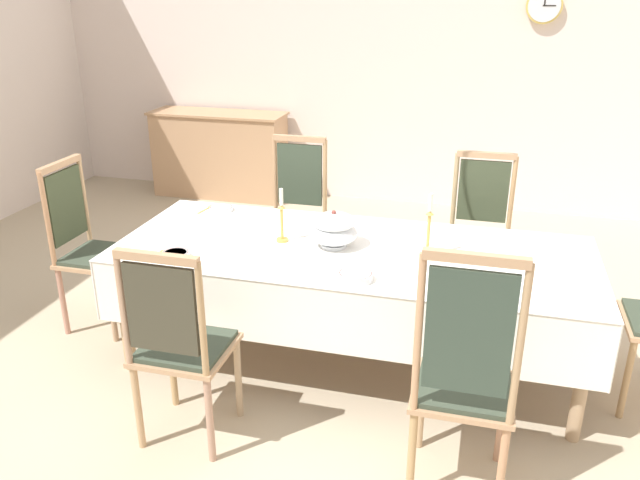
% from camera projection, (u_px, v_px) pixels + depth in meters
% --- Properties ---
extents(ground, '(7.72, 6.61, 0.04)m').
position_uv_depth(ground, '(344.00, 376.00, 3.81)').
color(ground, tan).
extents(back_wall, '(7.72, 0.08, 3.30)m').
position_uv_depth(back_wall, '(424.00, 40.00, 6.18)').
color(back_wall, silver).
rests_on(back_wall, ground).
extents(dining_table, '(2.71, 1.09, 0.73)m').
position_uv_depth(dining_table, '(352.00, 260.00, 3.70)').
color(dining_table, tan).
rests_on(dining_table, ground).
extents(tablecloth, '(2.73, 1.11, 0.37)m').
position_uv_depth(tablecloth, '(352.00, 263.00, 3.71)').
color(tablecloth, white).
rests_on(tablecloth, dining_table).
extents(chair_south_a, '(0.44, 0.42, 1.08)m').
position_uv_depth(chair_south_a, '(179.00, 342.00, 3.05)').
color(chair_south_a, tan).
rests_on(chair_south_a, ground).
extents(chair_north_a, '(0.44, 0.42, 1.12)m').
position_uv_depth(chair_north_a, '(295.00, 212.00, 4.74)').
color(chair_north_a, tan).
rests_on(chair_north_a, ground).
extents(chair_south_b, '(0.44, 0.42, 1.22)m').
position_uv_depth(chair_south_b, '(465.00, 375.00, 2.70)').
color(chair_south_b, tan).
rests_on(chair_south_b, ground).
extents(chair_north_b, '(0.44, 0.42, 1.09)m').
position_uv_depth(chair_north_b, '(479.00, 230.00, 4.42)').
color(chair_north_b, tan).
rests_on(chair_north_b, ground).
extents(chair_head_west, '(0.42, 0.44, 1.12)m').
position_uv_depth(chair_head_west, '(88.00, 244.00, 4.16)').
color(chair_head_west, tan).
rests_on(chair_head_west, ground).
extents(soup_tureen, '(0.28, 0.28, 0.22)m').
position_uv_depth(soup_tureen, '(334.00, 229.00, 3.66)').
color(soup_tureen, silver).
rests_on(soup_tureen, tablecloth).
extents(candlestick_west, '(0.07, 0.07, 0.33)m').
position_uv_depth(candlestick_west, '(282.00, 221.00, 3.73)').
color(candlestick_west, gold).
rests_on(candlestick_west, tablecloth).
extents(candlestick_east, '(0.07, 0.07, 0.37)m').
position_uv_depth(candlestick_east, '(429.00, 231.00, 3.52)').
color(candlestick_east, gold).
rests_on(candlestick_east, tablecloth).
extents(bowl_near_left, '(0.16, 0.16, 0.03)m').
position_uv_depth(bowl_near_left, '(221.00, 208.00, 4.28)').
color(bowl_near_left, silver).
rests_on(bowl_near_left, tablecloth).
extents(bowl_near_right, '(0.15, 0.15, 0.03)m').
position_uv_depth(bowl_near_right, '(176.00, 254.00, 3.55)').
color(bowl_near_right, silver).
rests_on(bowl_near_right, tablecloth).
extents(bowl_far_left, '(0.17, 0.17, 0.04)m').
position_uv_depth(bowl_far_left, '(460.00, 286.00, 3.16)').
color(bowl_far_left, silver).
rests_on(bowl_far_left, tablecloth).
extents(bowl_far_right, '(0.18, 0.18, 0.04)m').
position_uv_depth(bowl_far_right, '(356.00, 276.00, 3.27)').
color(bowl_far_right, silver).
rests_on(bowl_far_right, tablecloth).
extents(spoon_primary, '(0.05, 0.18, 0.01)m').
position_uv_depth(spoon_primary, '(209.00, 207.00, 4.33)').
color(spoon_primary, gold).
rests_on(spoon_primary, tablecloth).
extents(spoon_secondary, '(0.03, 0.18, 0.01)m').
position_uv_depth(spoon_secondary, '(161.00, 253.00, 3.60)').
color(spoon_secondary, gold).
rests_on(spoon_secondary, tablecloth).
extents(sideboard, '(1.44, 0.48, 0.90)m').
position_uv_depth(sideboard, '(220.00, 154.00, 6.84)').
color(sideboard, tan).
rests_on(sideboard, ground).
extents(mounted_clock, '(0.32, 0.06, 0.32)m').
position_uv_depth(mounted_clock, '(544.00, 5.00, 5.74)').
color(mounted_clock, '#D1B251').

